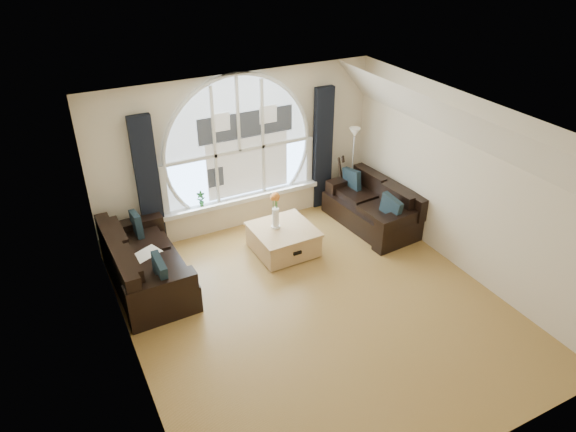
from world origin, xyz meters
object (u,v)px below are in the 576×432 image
object	(u,v)px
sofa_left	(147,263)
vase_flowers	(275,206)
coffee_chest	(283,239)
guitar	(338,180)
sofa_right	(372,205)
floor_lamp	(352,169)
potted_plant	(201,199)

from	to	relation	value
sofa_left	vase_flowers	world-z (taller)	vase_flowers
coffee_chest	guitar	world-z (taller)	guitar
sofa_left	coffee_chest	xyz separation A→B (m)	(2.21, -0.09, -0.16)
sofa_right	vase_flowers	xyz separation A→B (m)	(-1.87, 0.04, 0.43)
floor_lamp	potted_plant	distance (m)	2.81
sofa_left	sofa_right	xyz separation A→B (m)	(3.99, -0.04, 0.00)
coffee_chest	potted_plant	size ratio (longest dim) A/B	3.57
coffee_chest	floor_lamp	size ratio (longest dim) A/B	0.61
coffee_chest	potted_plant	bearing A→B (deg)	130.06
vase_flowers	potted_plant	xyz separation A→B (m)	(-0.90, 1.04, -0.14)
potted_plant	guitar	bearing A→B (deg)	-4.07
vase_flowers	guitar	xyz separation A→B (m)	(1.73, 0.86, -0.30)
coffee_chest	potted_plant	xyz separation A→B (m)	(-0.99, 1.13, 0.45)
guitar	potted_plant	xyz separation A→B (m)	(-2.63, 0.19, 0.16)
sofa_right	sofa_left	bearing A→B (deg)	174.31
floor_lamp	guitar	size ratio (longest dim) A/B	1.51
sofa_left	potted_plant	bearing A→B (deg)	38.60
sofa_left	coffee_chest	bearing A→B (deg)	-4.13
sofa_left	guitar	distance (m)	3.95
vase_flowers	floor_lamp	distance (m)	2.00
vase_flowers	sofa_left	bearing A→B (deg)	179.82
guitar	potted_plant	distance (m)	2.64
sofa_right	floor_lamp	distance (m)	0.80
vase_flowers	sofa_right	bearing A→B (deg)	-1.15
sofa_right	potted_plant	size ratio (longest dim) A/B	6.52
coffee_chest	guitar	bearing A→B (deg)	28.72
sofa_left	sofa_right	size ratio (longest dim) A/B	1.09
coffee_chest	floor_lamp	bearing A→B (deg)	21.22
floor_lamp	potted_plant	bearing A→B (deg)	172.03
vase_flowers	guitar	bearing A→B (deg)	26.28
sofa_right	guitar	world-z (taller)	guitar
potted_plant	vase_flowers	bearing A→B (deg)	-49.30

